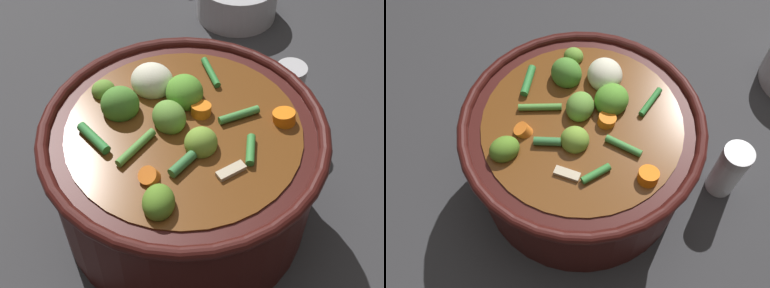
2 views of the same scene
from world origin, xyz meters
The scene contains 3 objects.
ground_plane centered at (0.00, 0.00, 0.00)m, with size 1.10×1.10×0.00m, color #2D2D30.
cooking_pot centered at (0.00, 0.00, 0.08)m, with size 0.30×0.30×0.17m.
salt_shaker centered at (-0.13, -0.15, 0.05)m, with size 0.04×0.04×0.10m.
Camera 1 is at (-0.01, 0.36, 0.53)m, focal length 48.96 mm.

